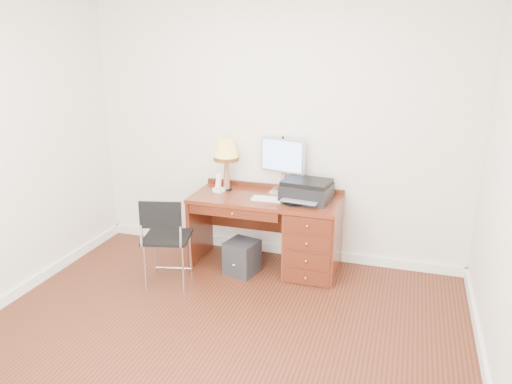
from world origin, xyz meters
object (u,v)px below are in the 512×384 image
(desk, at_px, (296,232))
(printer, at_px, (307,190))
(phone, at_px, (219,186))
(chair, at_px, (163,233))
(equipment_box, at_px, (242,257))
(monitor, at_px, (282,158))
(leg_lamp, at_px, (226,153))

(desk, relative_size, printer, 2.96)
(phone, height_order, chair, phone)
(desk, xyz_separation_m, printer, (0.09, 0.02, 0.44))
(phone, height_order, equipment_box, phone)
(desk, xyz_separation_m, chair, (-1.11, -0.72, 0.13))
(phone, distance_m, chair, 0.83)
(monitor, height_order, printer, monitor)
(monitor, distance_m, leg_lamp, 0.58)
(monitor, bearing_deg, desk, -33.58)
(desk, height_order, chair, chair)
(desk, distance_m, monitor, 0.76)
(desk, xyz_separation_m, leg_lamp, (-0.78, 0.11, 0.73))
(printer, distance_m, chair, 1.44)
(desk, distance_m, printer, 0.45)
(monitor, bearing_deg, phone, -148.05)
(phone, bearing_deg, chair, -90.01)
(phone, bearing_deg, printer, 19.64)
(printer, relative_size, equipment_box, 1.49)
(monitor, distance_m, printer, 0.45)
(monitor, distance_m, equipment_box, 1.08)
(desk, xyz_separation_m, phone, (-0.84, 0.02, 0.40))
(desk, height_order, monitor, monitor)
(leg_lamp, relative_size, phone, 2.70)
(phone, xyz_separation_m, chair, (-0.27, -0.74, -0.27))
(chair, bearing_deg, phone, 56.46)
(phone, bearing_deg, monitor, 38.71)
(leg_lamp, xyz_separation_m, phone, (-0.06, -0.09, -0.34))
(monitor, bearing_deg, printer, -21.51)
(monitor, distance_m, phone, 0.71)
(phone, distance_m, equipment_box, 0.77)
(printer, xyz_separation_m, chair, (-1.20, -0.74, -0.31))
(phone, xyz_separation_m, equipment_box, (0.34, -0.27, -0.64))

